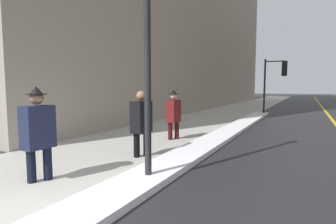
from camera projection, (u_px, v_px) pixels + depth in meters
sidewalk_slab at (224, 113)px, 17.28m from camera, size 4.00×80.00×0.01m
road_centre_stripe at (331, 118)px, 14.49m from camera, size 0.16×80.00×0.00m
snow_bank_curb at (225, 134)px, 9.23m from camera, size 0.86×17.29×0.13m
lamp_post at (147, 9)px, 4.43m from camera, size 0.28×0.28×5.03m
traffic_light_near at (277, 75)px, 15.99m from camera, size 1.30×0.45×3.44m
pedestrian_nearside at (38, 130)px, 4.60m from camera, size 0.36×0.53×1.70m
pedestrian_trailing at (141, 121)px, 6.29m from camera, size 0.32×0.53×1.60m
pedestrian_in_fedora at (174, 113)px, 8.42m from camera, size 0.34×0.50×1.61m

